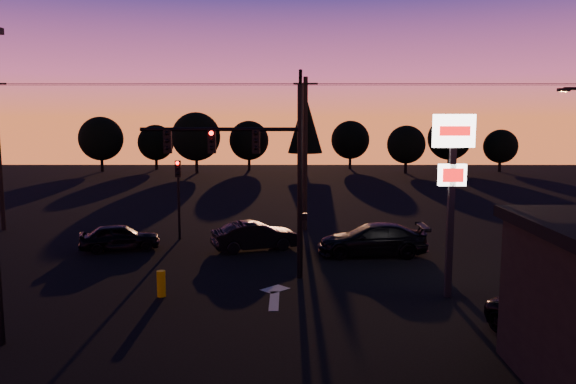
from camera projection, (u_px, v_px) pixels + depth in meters
The scene contains 21 objects.
ground at pixel (259, 310), 19.59m from camera, with size 120.00×120.00×0.00m, color black.
lane_arrow at pixel (275, 295), 21.24m from camera, with size 1.20×3.10×0.01m.
traffic_signal_mast at pixel (261, 160), 22.89m from camera, with size 6.79×0.52×8.58m.
secondary_signal at pixel (178, 188), 30.60m from camera, with size 0.30×0.31×4.35m.
pylon_sign at pixel (452, 166), 20.41m from camera, with size 1.50×0.28×6.80m.
utility_pole_1 at pixel (305, 153), 32.85m from camera, with size 1.40×0.26×9.00m.
power_wires at pixel (306, 84), 32.32m from camera, with size 36.00×1.22×0.07m.
bollard at pixel (161, 284), 21.03m from camera, with size 0.33×0.33×0.98m, color #D4A600.
tree_0 at pixel (101, 139), 68.64m from camera, with size 5.36×5.36×6.74m.
tree_1 at pixel (156, 143), 71.69m from camera, with size 4.54×4.54×5.71m.
tree_2 at pixel (196, 137), 66.60m from camera, with size 5.77×5.78×7.26m.
tree_3 at pixel (249, 141), 70.63m from camera, with size 4.95×4.95×6.22m.
tree_4 at pixel (305, 123), 67.36m from camera, with size 4.18×4.18×9.50m.
tree_5 at pixel (350, 140), 72.59m from camera, with size 4.95×4.95×6.22m.
tree_6 at pixel (406, 145), 66.68m from camera, with size 4.54×4.54×5.71m.
tree_7 at pixel (450, 138), 69.56m from camera, with size 5.36×5.36×6.74m.
tree_8 at pixel (501, 146), 68.69m from camera, with size 4.12×4.12×5.19m.
car_left at pixel (120, 237), 28.35m from camera, with size 1.59×3.95×1.35m, color black.
car_mid at pixel (255, 236), 28.41m from camera, with size 1.52×4.35×1.43m, color black.
car_right at pixel (372, 240), 27.32m from camera, with size 2.16×5.31×1.54m, color black.
suv_parked at pixel (566, 323), 16.63m from camera, with size 2.11×4.58×1.27m, color black.
Camera 1 is at (1.04, -18.86, 6.70)m, focal length 35.00 mm.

